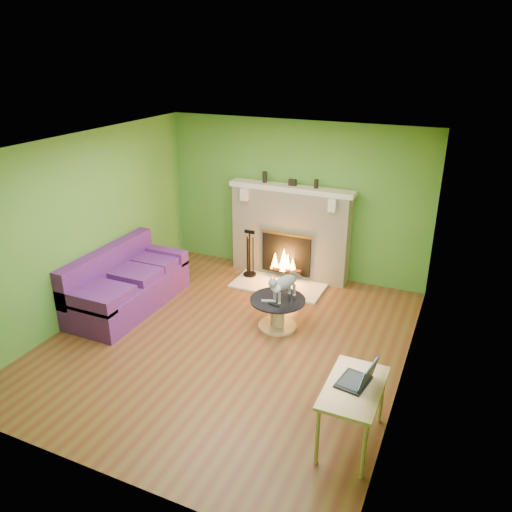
{
  "coord_description": "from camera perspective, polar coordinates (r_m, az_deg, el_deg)",
  "views": [
    {
      "loc": [
        2.69,
        -5.1,
        3.65
      ],
      "look_at": [
        0.23,
        0.4,
        1.12
      ],
      "focal_mm": 35.0,
      "sensor_mm": 36.0,
      "label": 1
    }
  ],
  "objects": [
    {
      "name": "wall_left",
      "position": [
        7.47,
        -18.95,
        3.2
      ],
      "size": [
        0.0,
        5.0,
        5.0
      ],
      "primitive_type": "plane",
      "rotation": [
        1.57,
        0.0,
        1.57
      ],
      "color": "#44802A",
      "rests_on": "floor"
    },
    {
      "name": "coffee_table",
      "position": [
        7.0,
        2.48,
        -6.28
      ],
      "size": [
        0.77,
        0.77,
        0.44
      ],
      "color": "tan",
      "rests_on": "floor"
    },
    {
      "name": "wall_right",
      "position": [
        5.63,
        17.43,
        -3.01
      ],
      "size": [
        0.0,
        5.0,
        5.0
      ],
      "primitive_type": "plane",
      "rotation": [
        1.57,
        0.0,
        -1.57
      ],
      "color": "#44802A",
      "rests_on": "floor"
    },
    {
      "name": "mantel_box",
      "position": [
        8.14,
        4.2,
        8.38
      ],
      "size": [
        0.12,
        0.08,
        0.1
      ],
      "primitive_type": "cube",
      "color": "black",
      "rests_on": "mantel"
    },
    {
      "name": "cat",
      "position": [
        6.83,
        3.31,
        -3.38
      ],
      "size": [
        0.43,
        0.69,
        0.41
      ],
      "primitive_type": null,
      "rotation": [
        0.0,
        0.0,
        -0.32
      ],
      "color": "#5E5E62",
      "rests_on": "coffee_table"
    },
    {
      "name": "sofa",
      "position": [
        7.76,
        -14.68,
        -3.22
      ],
      "size": [
        0.9,
        1.99,
        0.89
      ],
      "color": "#521A64",
      "rests_on": "floor"
    },
    {
      "name": "window_frame",
      "position": [
        4.71,
        16.16,
        -4.65
      ],
      "size": [
        0.0,
        1.2,
        1.2
      ],
      "primitive_type": "plane",
      "rotation": [
        1.57,
        0.0,
        -1.57
      ],
      "color": "silver",
      "rests_on": "wall_right"
    },
    {
      "name": "hearth",
      "position": [
        8.25,
        2.55,
        -3.38
      ],
      "size": [
        1.5,
        0.75,
        0.03
      ],
      "primitive_type": "cube",
      "color": "beige",
      "rests_on": "floor"
    },
    {
      "name": "mantel_vase_right",
      "position": [
        8.02,
        6.9,
        8.19
      ],
      "size": [
        0.07,
        0.07,
        0.14
      ],
      "primitive_type": "cylinder",
      "color": "black",
      "rests_on": "mantel"
    },
    {
      "name": "floor",
      "position": [
        6.82,
        -3.15,
        -9.6
      ],
      "size": [
        5.0,
        5.0,
        0.0
      ],
      "primitive_type": "plane",
      "color": "brown",
      "rests_on": "ground"
    },
    {
      "name": "fire_tools",
      "position": [
        8.41,
        -0.73,
        0.35
      ],
      "size": [
        0.22,
        0.22,
        0.82
      ],
      "primitive_type": null,
      "color": "black",
      "rests_on": "hearth"
    },
    {
      "name": "wall_back",
      "position": [
        8.39,
        4.48,
        6.47
      ],
      "size": [
        5.0,
        0.0,
        5.0
      ],
      "primitive_type": "plane",
      "rotation": [
        1.57,
        0.0,
        0.0
      ],
      "color": "#44802A",
      "rests_on": "floor"
    },
    {
      "name": "window_pane",
      "position": [
        4.71,
        16.06,
        -4.64
      ],
      "size": [
        0.0,
        1.06,
        1.06
      ],
      "primitive_type": "plane",
      "rotation": [
        1.57,
        0.0,
        -1.57
      ],
      "color": "white",
      "rests_on": "wall_right"
    },
    {
      "name": "fireplace",
      "position": [
        8.39,
        3.94,
        2.69
      ],
      "size": [
        2.1,
        0.46,
        1.58
      ],
      "color": "beige",
      "rests_on": "floor"
    },
    {
      "name": "wall_front",
      "position": [
        4.41,
        -18.71,
        -10.76
      ],
      "size": [
        5.0,
        0.0,
        5.0
      ],
      "primitive_type": "plane",
      "rotation": [
        -1.57,
        0.0,
        0.0
      ],
      "color": "#44802A",
      "rests_on": "floor"
    },
    {
      "name": "remote_black",
      "position": [
        6.75,
        2.09,
        -5.56
      ],
      "size": [
        0.17,
        0.07,
        0.02
      ],
      "primitive_type": "cube",
      "rotation": [
        0.0,
        0.0,
        -0.19
      ],
      "color": "black",
      "rests_on": "coffee_table"
    },
    {
      "name": "mantel",
      "position": [
        8.14,
        4.04,
        7.72
      ],
      "size": [
        2.1,
        0.28,
        0.08
      ],
      "primitive_type": "cube",
      "color": "beige",
      "rests_on": "fireplace"
    },
    {
      "name": "mantel_vase_left",
      "position": [
        8.31,
        1.02,
        9.01
      ],
      "size": [
        0.08,
        0.08,
        0.18
      ],
      "primitive_type": "cylinder",
      "color": "black",
      "rests_on": "mantel"
    },
    {
      "name": "ceiling",
      "position": [
        5.86,
        -3.7,
        12.42
      ],
      "size": [
        5.0,
        5.0,
        0.0
      ],
      "primitive_type": "plane",
      "rotation": [
        3.14,
        0.0,
        0.0
      ],
      "color": "white",
      "rests_on": "wall_back"
    },
    {
      "name": "remote_silver",
      "position": [
        6.84,
        1.35,
        -5.15
      ],
      "size": [
        0.18,
        0.1,
        0.02
      ],
      "primitive_type": "cube",
      "rotation": [
        0.0,
        0.0,
        0.36
      ],
      "color": "gray",
      "rests_on": "coffee_table"
    },
    {
      "name": "desk",
      "position": [
        5.04,
        11.08,
        -15.13
      ],
      "size": [
        0.53,
        0.91,
        0.67
      ],
      "color": "tan",
      "rests_on": "floor"
    },
    {
      "name": "laptop",
      "position": [
        4.95,
        11.18,
        -12.79
      ],
      "size": [
        0.36,
        0.4,
        0.26
      ],
      "primitive_type": null,
      "rotation": [
        0.0,
        0.0,
        -0.17
      ],
      "color": "black",
      "rests_on": "desk"
    }
  ]
}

